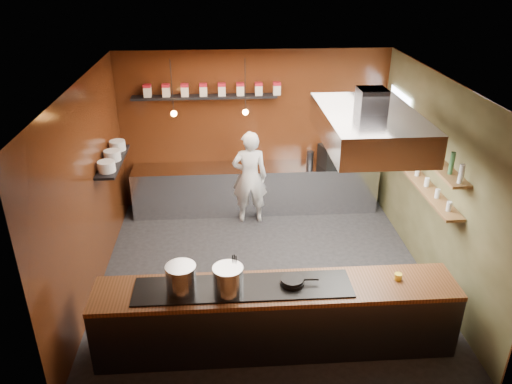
{
  "coord_description": "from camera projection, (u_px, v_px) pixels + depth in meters",
  "views": [
    {
      "loc": [
        -0.58,
        -6.46,
        4.54
      ],
      "look_at": [
        -0.11,
        0.4,
        1.22
      ],
      "focal_mm": 35.0,
      "sensor_mm": 36.0,
      "label": 1
    }
  ],
  "objects": [
    {
      "name": "storage_tins",
      "position": [
        213.0,
        89.0,
        8.87
      ],
      "size": [
        2.43,
        0.13,
        0.22
      ],
      "color": "beige",
      "rests_on": "tin_shelf"
    },
    {
      "name": "stockpot_large",
      "position": [
        181.0,
        279.0,
        5.79
      ],
      "size": [
        0.45,
        0.45,
        0.35
      ],
      "primitive_type": "cylinder",
      "rotation": [
        0.0,
        0.0,
        0.3
      ],
      "color": "silver",
      "rests_on": "pass_counter"
    },
    {
      "name": "wine_glasses",
      "position": [
        417.0,
        172.0,
        7.56
      ],
      "size": [
        0.07,
        2.37,
        0.13
      ],
      "color": "silver",
      "rests_on": "bottle_shelf_lower"
    },
    {
      "name": "pendant_left",
      "position": [
        174.0,
        111.0,
        8.32
      ],
      "size": [
        0.1,
        0.1,
        0.95
      ],
      "color": "black",
      "rests_on": "ceiling"
    },
    {
      "name": "bottles",
      "position": [
        422.0,
        139.0,
        7.33
      ],
      "size": [
        0.06,
        2.66,
        0.24
      ],
      "color": "silver",
      "rests_on": "bottle_shelf_upper"
    },
    {
      "name": "floor",
      "position": [
        265.0,
        273.0,
        7.81
      ],
      "size": [
        5.0,
        5.0,
        0.0
      ],
      "primitive_type": "plane",
      "color": "black",
      "rests_on": "ground"
    },
    {
      "name": "pass_counter",
      "position": [
        276.0,
        317.0,
        6.17
      ],
      "size": [
        4.4,
        0.72,
        0.94
      ],
      "color": "#38383D",
      "rests_on": "floor"
    },
    {
      "name": "tin_shelf",
      "position": [
        205.0,
        97.0,
        8.92
      ],
      "size": [
        2.6,
        0.26,
        0.04
      ],
      "primitive_type": "cube",
      "color": "black",
      "rests_on": "back_wall"
    },
    {
      "name": "chef",
      "position": [
        250.0,
        178.0,
        8.99
      ],
      "size": [
        0.64,
        0.43,
        1.74
      ],
      "primitive_type": "imported",
      "rotation": [
        0.0,
        0.0,
        3.16
      ],
      "color": "white",
      "rests_on": "floor"
    },
    {
      "name": "window_pane",
      "position": [
        398.0,
        120.0,
        8.66
      ],
      "size": [
        0.0,
        1.0,
        1.0
      ],
      "primitive_type": "plane",
      "rotation": [
        1.57,
        0.0,
        -1.57
      ],
      "color": "white",
      "rests_on": "right_wall"
    },
    {
      "name": "ceiling",
      "position": [
        266.0,
        83.0,
        6.51
      ],
      "size": [
        5.0,
        5.0,
        0.0
      ],
      "primitive_type": "plane",
      "rotation": [
        3.14,
        0.0,
        0.0
      ],
      "color": "silver",
      "rests_on": "back_wall"
    },
    {
      "name": "pendant_right",
      "position": [
        245.0,
        109.0,
        8.39
      ],
      "size": [
        0.1,
        0.1,
        0.95
      ],
      "color": "black",
      "rests_on": "ceiling"
    },
    {
      "name": "right_wall",
      "position": [
        435.0,
        182.0,
        7.31
      ],
      "size": [
        0.0,
        5.0,
        5.0
      ],
      "primitive_type": "plane",
      "rotation": [
        1.57,
        0.0,
        -1.57
      ],
      "color": "#444527",
      "rests_on": "ground"
    },
    {
      "name": "butter_jar",
      "position": [
        398.0,
        277.0,
        6.09
      ],
      "size": [
        0.1,
        0.1,
        0.08
      ],
      "primitive_type": "cylinder",
      "rotation": [
        0.0,
        0.0,
        -0.12
      ],
      "color": "yellow",
      "rests_on": "pass_counter"
    },
    {
      "name": "back_wall",
      "position": [
        254.0,
        131.0,
        9.41
      ],
      "size": [
        5.0,
        0.0,
        5.0
      ],
      "primitive_type": "plane",
      "rotation": [
        1.57,
        0.0,
        0.0
      ],
      "color": "#391A0A",
      "rests_on": "ground"
    },
    {
      "name": "left_wall",
      "position": [
        88.0,
        192.0,
        7.01
      ],
      "size": [
        0.0,
        5.0,
        5.0
      ],
      "primitive_type": "plane",
      "rotation": [
        1.57,
        0.0,
        1.57
      ],
      "color": "#391A0A",
      "rests_on": "ground"
    },
    {
      "name": "bottle_shelf_lower",
      "position": [
        417.0,
        177.0,
        7.59
      ],
      "size": [
        0.26,
        2.8,
        0.04
      ],
      "primitive_type": "cube",
      "color": "brown",
      "rests_on": "right_wall"
    },
    {
      "name": "bottle_shelf_upper",
      "position": [
        421.0,
        148.0,
        7.39
      ],
      "size": [
        0.26,
        2.8,
        0.04
      ],
      "primitive_type": "cube",
      "color": "brown",
      "rests_on": "right_wall"
    },
    {
      "name": "plate_shelf",
      "position": [
        113.0,
        161.0,
        7.89
      ],
      "size": [
        0.3,
        1.4,
        0.04
      ],
      "primitive_type": "cube",
      "color": "black",
      "rests_on": "left_wall"
    },
    {
      "name": "stockpot_small",
      "position": [
        228.0,
        280.0,
        5.78
      ],
      "size": [
        0.48,
        0.48,
        0.34
      ],
      "primitive_type": "cylinder",
      "rotation": [
        0.0,
        0.0,
        -0.43
      ],
      "color": "silver",
      "rests_on": "pass_counter"
    },
    {
      "name": "prep_counter",
      "position": [
        255.0,
        188.0,
        9.57
      ],
      "size": [
        4.6,
        0.65,
        0.9
      ],
      "primitive_type": "cube",
      "color": "silver",
      "rests_on": "floor"
    },
    {
      "name": "espresso_machine",
      "position": [
        332.0,
        156.0,
        9.31
      ],
      "size": [
        0.51,
        0.5,
        0.41
      ],
      "primitive_type": "cube",
      "rotation": [
        0.0,
        0.0,
        0.3
      ],
      "color": "black",
      "rests_on": "prep_counter"
    },
    {
      "name": "frying_pan",
      "position": [
        292.0,
        281.0,
        5.98
      ],
      "size": [
        0.47,
        0.3,
        0.07
      ],
      "color": "black",
      "rests_on": "pass_counter"
    },
    {
      "name": "plate_stacks",
      "position": [
        112.0,
        155.0,
        7.85
      ],
      "size": [
        0.26,
        1.16,
        0.16
      ],
      "color": "white",
      "rests_on": "plate_shelf"
    },
    {
      "name": "extractor_hood",
      "position": [
        369.0,
        126.0,
        6.44
      ],
      "size": [
        1.2,
        2.0,
        0.72
      ],
      "color": "#38383D",
      "rests_on": "ceiling"
    },
    {
      "name": "utensil_crock",
      "position": [
        235.0,
        277.0,
        5.97
      ],
      "size": [
        0.17,
        0.17,
        0.17
      ],
      "primitive_type": "cylinder",
      "rotation": [
        0.0,
        0.0,
        -0.36
      ],
      "color": "silver",
      "rests_on": "pass_counter"
    }
  ]
}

